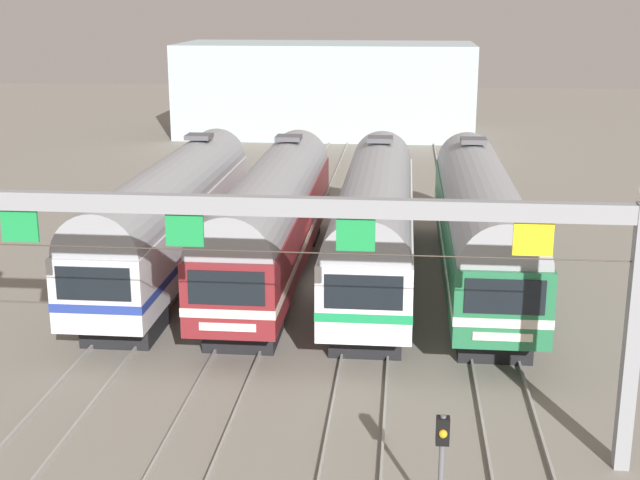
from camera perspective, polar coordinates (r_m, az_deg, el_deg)
The scene contains 9 objects.
ground_plane at distance 34.88m, azimuth 0.22°, elevation -2.74°, with size 160.00×160.00×0.00m, color gray.
track_bed at distance 51.25m, azimuth 1.99°, elevation 3.25°, with size 13.55×70.00×0.15m.
commuter_train_silver at distance 35.20m, azimuth -9.59°, elevation 1.76°, with size 2.88×18.06×5.05m.
commuter_train_maroon at distance 34.38m, azimuth -3.11°, elevation 1.63°, with size 2.88×18.06×5.05m.
commuter_train_white at distance 34.02m, azimuth 3.59°, elevation 1.47°, with size 2.88×18.06×5.05m.
commuter_train_green at distance 34.13m, azimuth 10.34°, elevation 1.29°, with size 2.88×18.06×5.05m.
catenary_gantry at distance 20.57m, azimuth -3.28°, elevation -0.89°, with size 17.28×0.44×6.97m.
yard_signal_mast at distance 18.95m, azimuth 7.92°, elevation -13.28°, with size 0.28×0.35×2.58m.
maintenance_building at distance 72.91m, azimuth 0.42°, elevation 9.76°, with size 23.63×10.00×7.37m, color #9EB2B7.
Camera 1 is at (3.08, -33.00, 10.87)m, focal length 49.36 mm.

